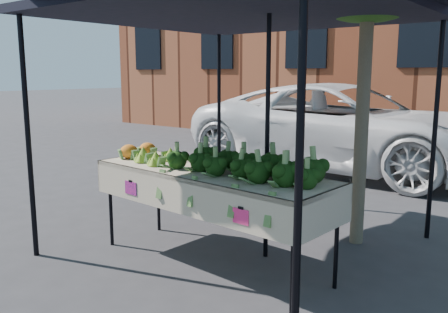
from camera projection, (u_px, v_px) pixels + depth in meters
ground at (224, 260)px, 4.55m from camera, size 90.00×90.00×0.00m
table at (211, 218)px, 4.38m from camera, size 2.45×0.96×0.90m
canopy at (242, 114)px, 4.69m from camera, size 3.16×3.16×2.74m
broccoli_heap at (244, 160)px, 4.09m from camera, size 1.54×0.57×0.26m
romanesco_cluster at (158, 152)px, 4.68m from camera, size 0.43×0.47×0.20m
cauliflower_pair at (138, 149)px, 4.97m from camera, size 0.23×0.43×0.18m
vehicle at (349, 11)px, 8.37m from camera, size 1.62×2.65×5.72m
street_tree at (366, 51)px, 4.70m from camera, size 2.01×2.01×3.97m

